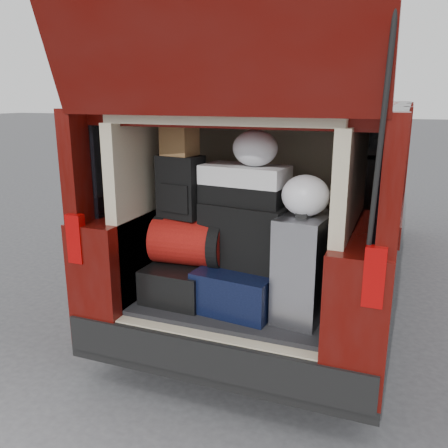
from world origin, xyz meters
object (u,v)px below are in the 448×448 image
Objects in this scene: red_duffel at (190,241)px; black_soft_case at (247,234)px; black_hardshell at (186,278)px; silver_roller at (304,267)px; backpack at (181,187)px; twotone_duffel at (245,184)px; navy_hardshell at (245,284)px.

red_duffel is 0.39m from black_soft_case.
silver_roller reaches higher than black_hardshell.
black_hardshell is at bearing -176.64° from silver_roller.
backpack is 0.76× the size of twotone_duffel.
silver_roller is at bearing 5.89° from backpack.
twotone_duffel is at bearing 9.65° from black_hardshell.
backpack is (-0.83, 0.05, 0.42)m from silver_roller.
red_duffel is 0.36m from backpack.
silver_roller is 0.76m from red_duffel.
black_hardshell is at bearing -6.62° from backpack.
navy_hardshell is 1.26× the size of red_duffel.
black_soft_case is 0.32m from twotone_duffel.
red_duffel is 0.87× the size of black_soft_case.
red_duffel is at bearing -6.28° from backpack.
silver_roller is at bearing -4.92° from black_soft_case.
navy_hardshell reaches higher than black_hardshell.
navy_hardshell is 0.43m from silver_roller.
navy_hardshell is 1.09× the size of black_soft_case.
red_duffel is (0.04, -0.01, 0.27)m from black_hardshell.
navy_hardshell is 0.45m from red_duffel.
red_duffel is at bearing -175.95° from silver_roller.
black_soft_case is at bearing 172.86° from silver_roller.
backpack is at bearing -167.05° from twotone_duffel.
backpack is at bearing -165.78° from black_soft_case.
navy_hardshell is at bearing -55.99° from twotone_duffel.
black_hardshell is 0.95× the size of navy_hardshell.
backpack is (-0.44, -0.04, 0.28)m from black_soft_case.
black_hardshell is 0.42m from navy_hardshell.
black_soft_case is at bearing 14.91° from backpack.
twotone_duffel reaches higher than navy_hardshell.
black_soft_case is 1.04× the size of twotone_duffel.
navy_hardshell is 1.13× the size of twotone_duffel.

